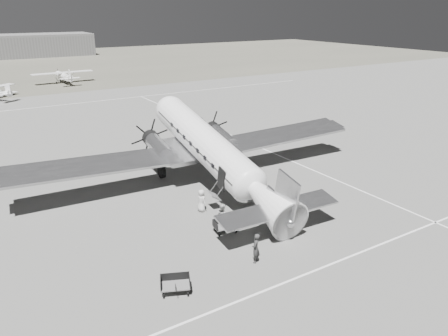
% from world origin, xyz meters
% --- Properties ---
extents(ground, '(260.00, 260.00, 0.00)m').
position_xyz_m(ground, '(0.00, 0.00, 0.00)').
color(ground, slate).
rests_on(ground, ground).
extents(taxi_line_near, '(60.00, 0.15, 0.01)m').
position_xyz_m(taxi_line_near, '(0.00, -14.00, 0.01)').
color(taxi_line_near, white).
rests_on(taxi_line_near, ground).
extents(taxi_line_right, '(0.15, 80.00, 0.01)m').
position_xyz_m(taxi_line_right, '(12.00, 0.00, 0.01)').
color(taxi_line_right, white).
rests_on(taxi_line_right, ground).
extents(taxi_line_horizon, '(90.00, 0.15, 0.01)m').
position_xyz_m(taxi_line_horizon, '(0.00, 40.00, 0.01)').
color(taxi_line_horizon, white).
rests_on(taxi_line_horizon, ground).
extents(grass_infield, '(260.00, 90.00, 0.01)m').
position_xyz_m(grass_infield, '(0.00, 95.00, 0.00)').
color(grass_infield, '#5E5C4F').
rests_on(grass_infield, ground).
extents(hangar_main, '(42.00, 14.00, 6.60)m').
position_xyz_m(hangar_main, '(5.00, 120.00, 3.30)').
color(hangar_main, slate).
rests_on(hangar_main, ground).
extents(dc3_airliner, '(32.61, 23.38, 6.03)m').
position_xyz_m(dc3_airliner, '(2.23, -0.14, 3.01)').
color(dc3_airliner, '#B7B7BA').
rests_on(dc3_airliner, ground).
extents(light_plane_right, '(12.24, 10.11, 2.45)m').
position_xyz_m(light_plane_right, '(4.37, 60.97, 1.23)').
color(light_plane_right, white).
rests_on(light_plane_right, ground).
extents(baggage_cart_near, '(1.71, 1.31, 0.89)m').
position_xyz_m(baggage_cart_near, '(-1.01, -7.51, 0.44)').
color(baggage_cart_near, slate).
rests_on(baggage_cart_near, ground).
extents(baggage_cart_far, '(1.93, 1.68, 0.91)m').
position_xyz_m(baggage_cart_far, '(-6.66, -11.68, 0.45)').
color(baggage_cart_far, slate).
rests_on(baggage_cart_far, ground).
extents(ground_crew, '(0.77, 0.77, 1.80)m').
position_xyz_m(ground_crew, '(-1.43, -11.49, 0.90)').
color(ground_crew, '#323232').
rests_on(ground_crew, ground).
extents(ramp_agent, '(0.78, 0.96, 1.84)m').
position_xyz_m(ramp_agent, '(-0.94, -7.04, 0.92)').
color(ramp_agent, '#B3B3B1').
rests_on(ramp_agent, ground).
extents(passenger, '(0.65, 0.89, 1.67)m').
position_xyz_m(passenger, '(-0.79, -3.92, 0.84)').
color(passenger, silver).
rests_on(passenger, ground).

